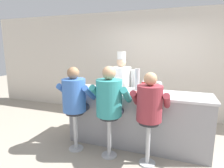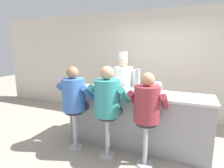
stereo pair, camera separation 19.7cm
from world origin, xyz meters
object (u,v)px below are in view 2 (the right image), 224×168
object	(u,v)px
breakfast_plate	(84,87)
diner_seated_teal	(108,100)
hot_sauce_bottle_orange	(152,93)
diner_seated_blue	(75,97)
cup_stack_steel	(138,80)
mustard_bottle_yellow	(153,90)
diner_seated_maroon	(147,106)
cereal_bowl	(135,94)
ketchup_bottle_red	(143,87)
coffee_mug_tan	(114,91)
water_pitcher_clear	(158,88)
cook_in_whites_near	(123,87)
coffee_mug_white	(110,89)

from	to	relation	value
breakfast_plate	diner_seated_teal	distance (m)	0.87
hot_sauce_bottle_orange	diner_seated_blue	size ratio (longest dim) A/B	0.09
cup_stack_steel	diner_seated_blue	xyz separation A→B (m)	(-0.92, -0.70, -0.25)
mustard_bottle_yellow	diner_seated_maroon	xyz separation A→B (m)	(0.00, -0.38, -0.16)
cereal_bowl	ketchup_bottle_red	bearing A→B (deg)	63.58
coffee_mug_tan	diner_seated_teal	distance (m)	0.31
breakfast_plate	water_pitcher_clear	bearing A→B (deg)	3.01
ketchup_bottle_red	mustard_bottle_yellow	bearing A→B (deg)	-28.19
mustard_bottle_yellow	hot_sauce_bottle_orange	xyz separation A→B (m)	(0.00, -0.08, -0.03)
diner_seated_blue	cook_in_whites_near	distance (m)	1.23
mustard_bottle_yellow	water_pitcher_clear	bearing A→B (deg)	74.13
hot_sauce_bottle_orange	diner_seated_teal	bearing A→B (deg)	-154.66
coffee_mug_white	diner_seated_teal	size ratio (longest dim) A/B	0.09
diner_seated_blue	mustard_bottle_yellow	bearing A→B (deg)	16.77
hot_sauce_bottle_orange	diner_seated_maroon	bearing A→B (deg)	-89.78
mustard_bottle_yellow	cook_in_whites_near	xyz separation A→B (m)	(-0.79, 0.76, -0.16)
ketchup_bottle_red	diner_seated_maroon	world-z (taller)	diner_seated_maroon
water_pitcher_clear	coffee_mug_white	xyz separation A→B (m)	(-0.83, -0.15, -0.06)
diner_seated_maroon	ketchup_bottle_red	bearing A→B (deg)	111.24
mustard_bottle_yellow	cup_stack_steel	size ratio (longest dim) A/B	0.50
coffee_mug_white	diner_seated_blue	distance (m)	0.64
breakfast_plate	diner_seated_teal	xyz separation A→B (m)	(0.73, -0.48, -0.05)
diner_seated_blue	ketchup_bottle_red	bearing A→B (deg)	24.04
ketchup_bottle_red	water_pitcher_clear	world-z (taller)	ketchup_bottle_red
ketchup_bottle_red	cup_stack_steel	distance (m)	0.29
ketchup_bottle_red	hot_sauce_bottle_orange	world-z (taller)	ketchup_bottle_red
mustard_bottle_yellow	hot_sauce_bottle_orange	distance (m)	0.08
mustard_bottle_yellow	water_pitcher_clear	distance (m)	0.18
coffee_mug_tan	cook_in_whites_near	distance (m)	0.86
cook_in_whites_near	diner_seated_teal	bearing A→B (deg)	-81.91
ketchup_bottle_red	diner_seated_teal	size ratio (longest dim) A/B	0.17
cereal_bowl	coffee_mug_white	bearing A→B (deg)	168.81
ketchup_bottle_red	coffee_mug_white	bearing A→B (deg)	-172.32
breakfast_plate	diner_seated_blue	distance (m)	0.49
ketchup_bottle_red	cup_stack_steel	xyz separation A→B (m)	(-0.16, 0.22, 0.08)
breakfast_plate	coffee_mug_white	distance (m)	0.59
ketchup_bottle_red	diner_seated_teal	distance (m)	0.67
ketchup_bottle_red	mustard_bottle_yellow	xyz separation A→B (m)	(0.19, -0.10, -0.03)
mustard_bottle_yellow	coffee_mug_white	distance (m)	0.78
breakfast_plate	diner_seated_blue	world-z (taller)	diner_seated_blue
diner_seated_blue	diner_seated_teal	xyz separation A→B (m)	(0.63, 0.00, 0.02)
water_pitcher_clear	diner_seated_blue	world-z (taller)	diner_seated_blue
hot_sauce_bottle_orange	diner_seated_teal	world-z (taller)	diner_seated_teal
hot_sauce_bottle_orange	cook_in_whites_near	size ratio (longest dim) A/B	0.08
ketchup_bottle_red	cook_in_whites_near	xyz separation A→B (m)	(-0.61, 0.66, -0.19)
cup_stack_steel	water_pitcher_clear	bearing A→B (deg)	-20.59
diner_seated_maroon	cook_in_whites_near	xyz separation A→B (m)	(-0.79, 1.14, 0.00)
coffee_mug_white	mustard_bottle_yellow	bearing A→B (deg)	-1.49
ketchup_bottle_red	cereal_bowl	size ratio (longest dim) A/B	1.82
cup_stack_steel	mustard_bottle_yellow	bearing A→B (deg)	-42.80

